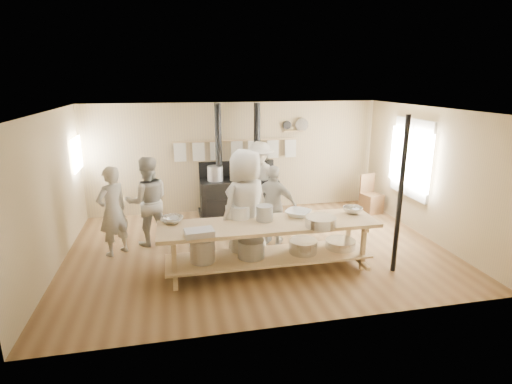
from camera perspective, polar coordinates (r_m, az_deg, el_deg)
The scene contains 24 objects.
ground at distance 7.68m, azimuth 0.21°, elevation -8.09°, with size 7.00×7.00×0.00m, color brown.
room_shell at distance 7.18m, azimuth 0.23°, elevation 3.84°, with size 7.00×7.00×7.00m.
window_right at distance 9.10m, azimuth 21.33°, elevation 4.53°, with size 0.09×1.50×1.65m.
left_opening at distance 9.21m, azimuth -24.20°, elevation 4.98°, with size 0.00×0.90×0.90m.
stove at distance 9.46m, azimuth -2.51°, elevation -0.09°, with size 1.90×0.75×2.60m.
towel_rail at distance 9.51m, azimuth -2.83°, elevation 6.39°, with size 3.00×0.04×0.47m.
back_wall_shelf at distance 9.82m, azimuth 5.68°, elevation 9.26°, with size 0.63×0.14×0.32m.
prep_table at distance 6.67m, azimuth 1.78°, elevation -7.07°, with size 3.60×0.90×0.85m.
support_post at distance 6.79m, azimuth 19.91°, elevation -0.63°, with size 0.08×0.08×2.60m, color black.
cook_far_left at distance 7.62m, azimuth -19.80°, elevation -2.61°, with size 0.60×0.40×1.65m, color beige.
cook_left at distance 7.89m, azimuth -15.18°, elevation -1.30°, with size 0.84×0.65×1.73m, color beige.
cook_center at distance 6.85m, azimuth -1.47°, elevation -2.14°, with size 0.98×0.64×2.00m, color beige.
cook_right at distance 7.65m, azimuth 2.54°, elevation -1.95°, with size 0.91×0.38×1.56m, color beige.
cook_by_window at distance 9.30m, azimuth 0.52°, elevation 1.89°, with size 1.13×0.65×1.75m, color beige.
chair at distance 10.04m, azimuth 16.09°, elevation -1.27°, with size 0.52×0.52×0.91m.
bowl_white_a at distance 6.68m, azimuth -11.88°, elevation -3.96°, with size 0.35×0.35×0.09m, color white.
bowl_steel_a at distance 6.67m, azimuth -11.88°, elevation -3.88°, with size 0.34×0.34×0.11m, color silver.
bowl_white_b at distance 6.87m, azimuth 6.06°, elevation -3.04°, with size 0.43×0.43×0.11m, color white.
bowl_steel_b at distance 7.19m, azimuth 13.64°, elevation -2.53°, with size 0.34×0.34×0.11m, color silver.
roasting_pan at distance 6.06m, azimuth -8.12°, elevation -5.78°, with size 0.43×0.29×0.10m, color #B2B2B7.
mixing_bowl_large at distance 6.45m, azimuth 9.21°, elevation -4.21°, with size 0.49×0.49×0.16m, color silver.
bucket_galv at distance 6.61m, azimuth 1.22°, elevation -3.03°, with size 0.28×0.28×0.26m, color gray.
deep_bowl_enamel at distance 6.74m, azimuth -2.32°, elevation -2.85°, with size 0.35×0.35×0.22m, color white.
pitcher at distance 6.71m, azimuth -3.77°, elevation -2.89°, with size 0.15×0.15×0.23m, color white.
Camera 1 is at (-1.48, -6.87, 3.11)m, focal length 28.00 mm.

